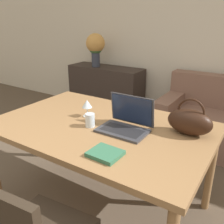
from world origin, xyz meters
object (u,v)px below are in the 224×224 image
Objects in this scene: laptop at (127,121)px; wine_glass at (87,105)px; drinking_glass at (90,120)px; flower_vase at (95,46)px; handbag at (190,121)px.

laptop reaches higher than wine_glass.
flower_vase is (-1.25, 1.79, 0.28)m from drinking_glass.
drinking_glass is 2.20m from flower_vase.
laptop is 0.69× the size of flower_vase.
handbag reaches higher than drinking_glass.
wine_glass reaches higher than drinking_glass.
wine_glass is (-0.38, 0.03, 0.04)m from laptop.
laptop is 2.26m from flower_vase.
laptop is at bearing -48.27° from flower_vase.
laptop is at bearing -5.20° from wine_glass.
wine_glass is at bearing -55.78° from flower_vase.
laptop is 0.27m from drinking_glass.
drinking_glass is 0.72× the size of wine_glass.
handbag reaches higher than wine_glass.
flower_vase is at bearing 125.07° from drinking_glass.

